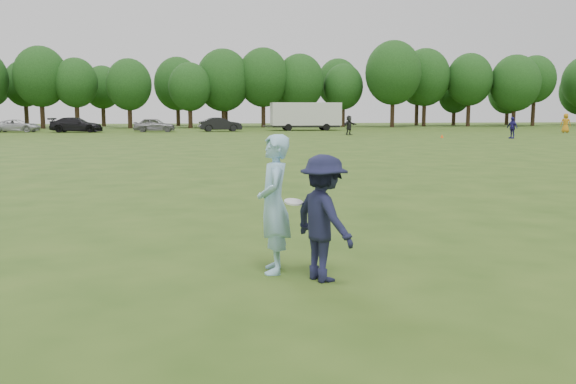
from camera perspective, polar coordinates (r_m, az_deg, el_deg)
name	(u,v)px	position (r m, az deg, el deg)	size (l,w,h in m)	color
ground	(251,279)	(8.79, -3.51, -8.16)	(200.00, 200.00, 0.00)	#2B4914
thrower	(274,204)	(8.96, -1.32, -1.14)	(0.75, 0.49, 2.05)	#94C6E5
defender	(324,218)	(8.56, 3.35, -2.45)	(1.15, 0.66, 1.79)	#191B37
player_far_b	(512,128)	(54.33, 20.24, 5.67)	(1.06, 0.44, 1.81)	navy
player_far_c	(566,123)	(69.81, 24.54, 5.88)	(0.98, 0.64, 2.01)	#C67E17
player_far_d	(349,125)	(58.58, 5.73, 6.24)	(1.72, 0.55, 1.85)	#262626
car_c	(17,126)	(71.81, -24.01, 5.67)	(2.21, 4.79, 1.33)	silver
car_d	(76,125)	(68.90, -19.20, 5.96)	(2.21, 5.44, 1.58)	black
car_e	(154,125)	(67.68, -12.39, 6.15)	(1.78, 4.43, 1.51)	gray
car_f	(220,124)	(68.16, -6.35, 6.30)	(1.62, 4.64, 1.53)	black
field_cone	(442,136)	(53.88, 14.21, 5.09)	(0.28, 0.28, 0.30)	#FC4D0D
disc_in_play	(293,202)	(8.68, 0.52, -0.93)	(0.28, 0.27, 0.09)	white
cargo_trailer	(306,115)	(70.96, 1.67, 7.21)	(9.00, 2.75, 3.20)	silver
treeline	(222,81)	(85.49, -6.16, 10.27)	(130.35, 18.39, 11.74)	#332114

